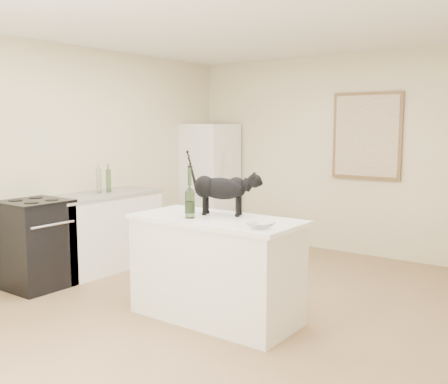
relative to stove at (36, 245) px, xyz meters
The scene contains 17 objects.
floor 2.09m from the stove, 17.10° to the left, with size 5.50×5.50×0.00m, color #95774F.
ceiling 2.96m from the stove, 17.10° to the left, with size 5.50×5.50×0.00m, color white.
wall_back 3.97m from the stove, 59.80° to the left, with size 4.50×4.50×0.00m, color beige.
wall_left 1.08m from the stove, 116.57° to the left, with size 5.50×5.50×0.00m, color beige.
island_base 2.09m from the stove, 11.04° to the left, with size 1.44×0.67×0.86m, color white.
island_top 2.13m from the stove, 11.04° to the left, with size 1.50×0.70×0.04m, color white.
left_cabinets 0.90m from the stove, 90.00° to the left, with size 0.60×1.40×0.86m, color white.
left_countertop 1.00m from the stove, 90.00° to the left, with size 0.62×1.44×0.04m, color gray.
stove is the anchor object (origin of this frame).
fridge 2.98m from the stove, 90.00° to the left, with size 0.68×0.68×1.70m, color white.
artwork_frame 4.16m from the stove, 55.87° to the left, with size 0.90×0.03×1.10m, color brown.
artwork_canvas 4.14m from the stove, 55.73° to the left, with size 0.82×0.00×1.02m, color beige.
black_cat 2.18m from the stove, 14.68° to the left, with size 0.60×0.18×0.42m, color black, non-canonical shape.
wine_bottle 2.01m from the stove, ahead, with size 0.08×0.08×0.40m, color #2D5522.
glass_bowl 2.67m from the stove, ahead, with size 0.20×0.20×0.05m, color white.
fridge_paper 3.06m from the stove, 83.32° to the left, with size 0.01×0.14×0.19m, color beige.
counter_bottle_cluster 1.11m from the stove, 90.33° to the left, with size 0.09×0.18×0.28m.
Camera 1 is at (2.76, -3.72, 1.69)m, focal length 41.76 mm.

